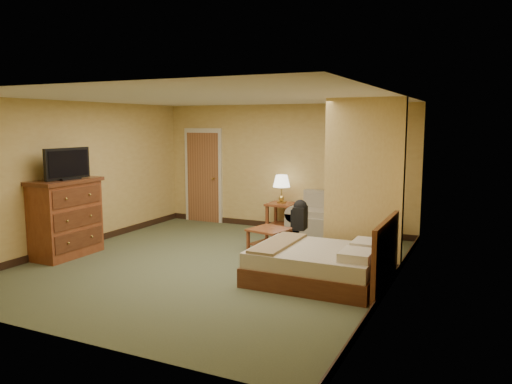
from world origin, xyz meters
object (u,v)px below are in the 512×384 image
Objects in this scene: coffee_table at (270,235)px; bed at (321,264)px; loveseat at (335,224)px; dresser at (66,218)px.

bed reaches higher than coffee_table.
bed is at bearing -43.31° from coffee_table.
loveseat is 1.59m from coffee_table.
bed is (0.59, -2.67, -0.02)m from loveseat.
dresser is (-2.95, -1.76, 0.37)m from coffee_table.
loveseat is at bearing 40.39° from dresser.
loveseat reaches higher than coffee_table.
loveseat is 2.35× the size of coffee_table.
dresser is at bearing -149.24° from coffee_table.
bed is at bearing 6.37° from dresser.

